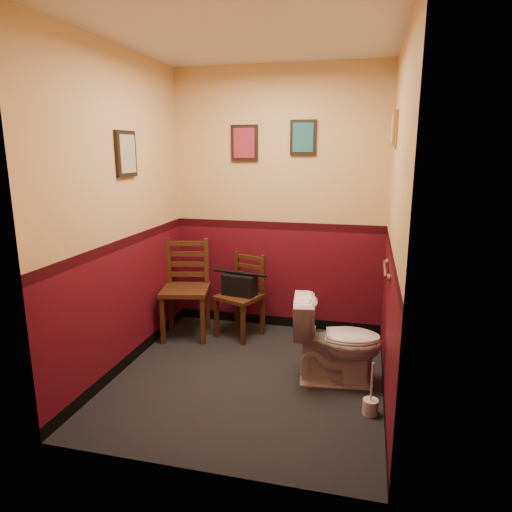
{
  "coord_description": "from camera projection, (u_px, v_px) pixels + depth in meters",
  "views": [
    {
      "loc": [
        0.9,
        -3.42,
        1.89
      ],
      "look_at": [
        0.0,
        0.25,
        1.0
      ],
      "focal_mm": 32.0,
      "sensor_mm": 36.0,
      "label": 1
    }
  ],
  "objects": [
    {
      "name": "wall_back",
      "position": [
        278.0,
        203.0,
        4.7
      ],
      "size": [
        2.2,
        0.0,
        2.7
      ],
      "primitive_type": "cube",
      "rotation": [
        1.57,
        0.0,
        0.0
      ],
      "color": "#530C18",
      "rests_on": "ground"
    },
    {
      "name": "framed_print_back_a",
      "position": [
        244.0,
        143.0,
        4.63
      ],
      "size": [
        0.28,
        0.04,
        0.36
      ],
      "color": "black",
      "rests_on": "wall_back"
    },
    {
      "name": "ceiling",
      "position": [
        248.0,
        33.0,
        3.26
      ],
      "size": [
        2.2,
        2.4,
        0.0
      ],
      "primitive_type": "cube",
      "rotation": [
        3.14,
        0.0,
        0.0
      ],
      "color": "silver",
      "rests_on": "ground"
    },
    {
      "name": "grab_bar",
      "position": [
        386.0,
        269.0,
        3.65
      ],
      "size": [
        0.05,
        0.56,
        0.06
      ],
      "color": "silver",
      "rests_on": "wall_right"
    },
    {
      "name": "framed_print_right",
      "position": [
        394.0,
        129.0,
        3.73
      ],
      "size": [
        0.04,
        0.34,
        0.28
      ],
      "color": "olive",
      "rests_on": "wall_right"
    },
    {
      "name": "chair_right",
      "position": [
        242.0,
        296.0,
        4.68
      ],
      "size": [
        0.51,
        0.51,
        0.84
      ],
      "rotation": [
        0.0,
        0.0,
        -0.38
      ],
      "color": "#4E2B17",
      "rests_on": "floor"
    },
    {
      "name": "tp_stack",
      "position": [
        305.0,
        320.0,
        4.72
      ],
      "size": [
        0.22,
        0.13,
        0.38
      ],
      "color": "silver",
      "rests_on": "floor"
    },
    {
      "name": "toilet_brush",
      "position": [
        370.0,
        406.0,
        3.32
      ],
      "size": [
        0.11,
        0.11,
        0.41
      ],
      "color": "silver",
      "rests_on": "floor"
    },
    {
      "name": "framed_print_back_b",
      "position": [
        303.0,
        138.0,
        4.48
      ],
      "size": [
        0.26,
        0.04,
        0.34
      ],
      "color": "black",
      "rests_on": "wall_back"
    },
    {
      "name": "wall_left",
      "position": [
        122.0,
        215.0,
        3.83
      ],
      "size": [
        0.0,
        2.4,
        2.7
      ],
      "primitive_type": "cube",
      "rotation": [
        1.57,
        0.0,
        1.57
      ],
      "color": "#530C18",
      "rests_on": "ground"
    },
    {
      "name": "framed_print_left",
      "position": [
        126.0,
        154.0,
        3.8
      ],
      "size": [
        0.04,
        0.3,
        0.38
      ],
      "color": "black",
      "rests_on": "wall_left"
    },
    {
      "name": "wall_front",
      "position": [
        191.0,
        252.0,
        2.44
      ],
      "size": [
        2.2,
        0.0,
        2.7
      ],
      "primitive_type": "cube",
      "rotation": [
        -1.57,
        0.0,
        0.0
      ],
      "color": "#530C18",
      "rests_on": "ground"
    },
    {
      "name": "floor",
      "position": [
        249.0,
        377.0,
        3.88
      ],
      "size": [
        2.2,
        2.4,
        0.0
      ],
      "primitive_type": "cube",
      "color": "black",
      "rests_on": "ground"
    },
    {
      "name": "handbag",
      "position": [
        240.0,
        285.0,
        4.62
      ],
      "size": [
        0.36,
        0.23,
        0.25
      ],
      "rotation": [
        0.0,
        0.0,
        -0.18
      ],
      "color": "black",
      "rests_on": "chair_right"
    },
    {
      "name": "toilet",
      "position": [
        337.0,
        341.0,
        3.72
      ],
      "size": [
        0.77,
        0.49,
        0.72
      ],
      "primitive_type": "imported",
      "rotation": [
        0.0,
        0.0,
        1.69
      ],
      "color": "white",
      "rests_on": "floor"
    },
    {
      "name": "wall_right",
      "position": [
        394.0,
        225.0,
        3.31
      ],
      "size": [
        0.0,
        2.4,
        2.7
      ],
      "primitive_type": "cube",
      "rotation": [
        1.57,
        0.0,
        -1.57
      ],
      "color": "#530C18",
      "rests_on": "ground"
    },
    {
      "name": "chair_left",
      "position": [
        186.0,
        289.0,
        4.67
      ],
      "size": [
        0.55,
        0.55,
        0.99
      ],
      "rotation": [
        0.0,
        0.0,
        0.22
      ],
      "color": "#4E2B17",
      "rests_on": "floor"
    }
  ]
}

